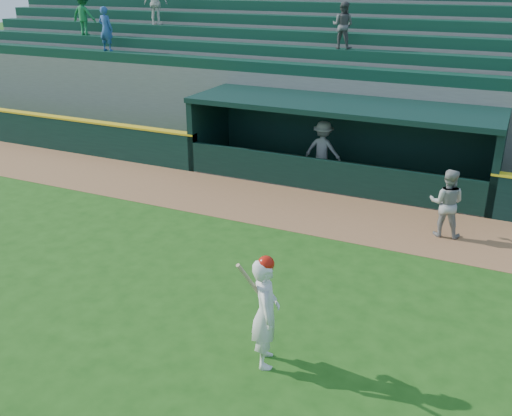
# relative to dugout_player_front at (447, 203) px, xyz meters

# --- Properties ---
(ground) EXTENTS (120.00, 120.00, 0.00)m
(ground) POSITION_rel_dugout_player_front_xyz_m (-3.65, -4.82, -0.87)
(ground) COLOR #1F4D13
(ground) RESTS_ON ground
(warning_track) EXTENTS (40.00, 3.00, 0.01)m
(warning_track) POSITION_rel_dugout_player_front_xyz_m (-3.65, 0.08, -0.86)
(warning_track) COLOR #8F5F39
(warning_track) RESTS_ON ground
(field_wall_left) EXTENTS (15.50, 0.30, 1.20)m
(field_wall_left) POSITION_rel_dugout_player_front_xyz_m (-15.90, 1.73, -0.27)
(field_wall_left) COLOR black
(field_wall_left) RESTS_ON ground
(wall_stripe_left) EXTENTS (15.50, 0.32, 0.06)m
(wall_stripe_left) POSITION_rel_dugout_player_front_xyz_m (-15.90, 1.73, 0.36)
(wall_stripe_left) COLOR yellow
(wall_stripe_left) RESTS_ON field_wall_left
(dugout_player_front) EXTENTS (0.87, 0.70, 1.73)m
(dugout_player_front) POSITION_rel_dugout_player_front_xyz_m (0.00, 0.00, 0.00)
(dugout_player_front) COLOR #979793
(dugout_player_front) RESTS_ON ground
(dugout_player_inside) EXTENTS (1.21, 0.73, 1.82)m
(dugout_player_inside) POSITION_rel_dugout_player_front_xyz_m (-4.19, 2.94, 0.04)
(dugout_player_inside) COLOR #A4A49F
(dugout_player_inside) RESTS_ON ground
(dugout) EXTENTS (9.40, 2.80, 2.46)m
(dugout) POSITION_rel_dugout_player_front_xyz_m (-3.65, 3.18, 0.49)
(dugout) COLOR slate
(dugout) RESTS_ON ground
(stands) EXTENTS (34.50, 6.25, 7.60)m
(stands) POSITION_rel_dugout_player_front_xyz_m (-3.67, 7.75, 1.52)
(stands) COLOR slate
(stands) RESTS_ON ground
(batter_at_plate) EXTENTS (0.72, 0.88, 2.01)m
(batter_at_plate) POSITION_rel_dugout_player_front_xyz_m (-1.96, -6.47, 0.13)
(batter_at_plate) COLOR white
(batter_at_plate) RESTS_ON ground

